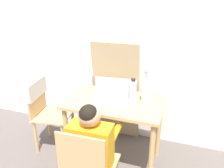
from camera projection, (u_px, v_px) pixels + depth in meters
wall_back at (117, 41)px, 2.62m from camera, size 6.40×0.05×2.50m
dining_table at (115, 112)px, 2.26m from camera, size 0.98×0.61×0.76m
chair_spare at (43, 103)px, 2.58m from camera, size 0.49×0.46×0.86m
person_seated at (93, 142)px, 1.80m from camera, size 0.36×0.43×1.00m
laptop at (111, 96)px, 2.20m from camera, size 0.39×0.26×0.23m
flower_vase at (146, 89)px, 2.13m from camera, size 0.09×0.09×0.36m
water_bottle at (133, 92)px, 2.14m from camera, size 0.07×0.07×0.26m
cardboard_panel at (116, 93)px, 2.70m from camera, size 0.58×0.19×1.28m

